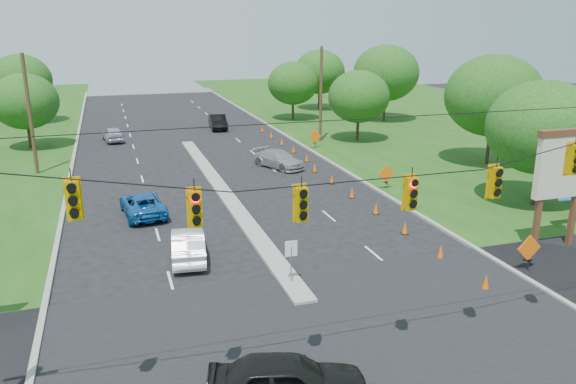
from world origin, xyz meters
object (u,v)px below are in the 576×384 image
object	(u,v)px
white_sedan	(188,245)
pylon_sign	(564,170)
blue_pickup	(143,204)
black_sedan	(287,382)

from	to	relation	value
white_sedan	pylon_sign	bearing A→B (deg)	173.85
blue_pickup	black_sedan	bearing A→B (deg)	92.79
pylon_sign	black_sedan	size ratio (longest dim) A/B	1.28
black_sedan	blue_pickup	size ratio (longest dim) A/B	0.99
pylon_sign	blue_pickup	bearing A→B (deg)	150.01
black_sedan	blue_pickup	world-z (taller)	black_sedan
black_sedan	pylon_sign	bearing A→B (deg)	-49.88
white_sedan	black_sedan	bearing A→B (deg)	102.22
white_sedan	blue_pickup	size ratio (longest dim) A/B	0.91
black_sedan	white_sedan	world-z (taller)	black_sedan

